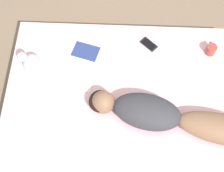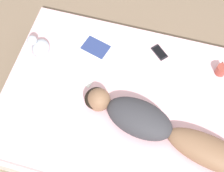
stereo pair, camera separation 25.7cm
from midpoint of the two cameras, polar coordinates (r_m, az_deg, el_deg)
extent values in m
plane|color=#7A6651|center=(2.99, 1.36, -5.71)|extent=(12.00, 12.00, 0.00)
cube|color=beige|center=(2.85, 1.42, -4.70)|extent=(1.51, 2.23, 0.29)
cube|color=beige|center=(2.65, 1.52, -2.95)|extent=(1.45, 2.17, 0.15)
ellipsoid|color=brown|center=(2.49, 16.49, -7.82)|extent=(0.37, 0.71, 0.17)
ellipsoid|color=#333338|center=(2.43, 3.44, -5.02)|extent=(0.40, 0.58, 0.20)
ellipsoid|color=black|center=(2.46, -5.17, -3.08)|extent=(0.22, 0.21, 0.10)
sphere|color=brown|center=(2.46, -4.63, -3.24)|extent=(0.19, 0.19, 0.19)
cube|color=white|center=(2.70, -9.36, 1.72)|extent=(0.33, 0.38, 0.01)
cube|color=white|center=(2.80, -7.46, 6.00)|extent=(0.33, 0.38, 0.01)
cube|color=navy|center=(2.80, -7.47, 6.05)|extent=(0.22, 0.27, 0.00)
cylinder|color=#993D33|center=(2.84, 15.20, 6.19)|extent=(0.09, 0.09, 0.09)
cylinder|color=black|center=(2.81, 15.39, 6.60)|extent=(0.08, 0.08, 0.01)
torus|color=#993D33|center=(2.87, 15.13, 7.02)|extent=(0.06, 0.01, 0.06)
cube|color=black|center=(2.83, 4.15, 7.37)|extent=(0.16, 0.17, 0.01)
cube|color=black|center=(2.83, 4.16, 7.43)|extent=(0.13, 0.14, 0.00)
ellipsoid|color=#B2BCCC|center=(2.77, -17.10, 3.80)|extent=(0.17, 0.15, 0.14)
sphere|color=#B2BCCC|center=(2.71, -18.81, 4.83)|extent=(0.08, 0.08, 0.08)
camera|label=1|loc=(0.13, -92.88, -5.85)|focal=50.00mm
camera|label=2|loc=(0.13, 87.12, 5.85)|focal=50.00mm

